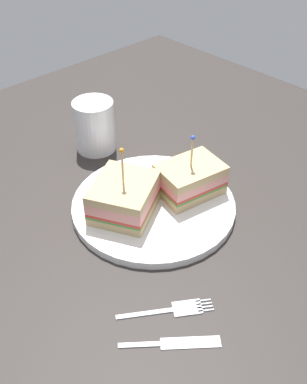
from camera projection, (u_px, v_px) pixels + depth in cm
name	position (u px, v px, depth cm)	size (l,w,h in cm)	color
ground_plane	(154.00, 213.00, 69.82)	(107.26, 107.26, 2.00)	#2D2826
plate	(154.00, 205.00, 68.79)	(25.34, 25.34, 1.25)	white
sandwich_half_front	(124.00, 197.00, 65.21)	(12.08, 12.59, 11.28)	tan
sandwich_half_back	(190.00, 179.00, 68.79)	(8.80, 10.86, 10.45)	tan
drink_glass	(95.00, 129.00, 79.66)	(7.27, 7.27, 9.44)	silver
fork	(176.00, 309.00, 54.37)	(7.81, 10.59, 0.35)	silver
knife	(175.00, 343.00, 50.78)	(8.59, 9.66, 0.35)	silver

